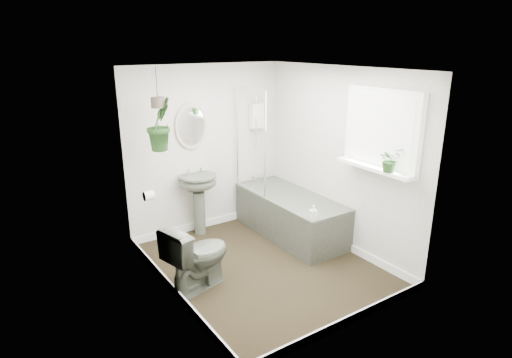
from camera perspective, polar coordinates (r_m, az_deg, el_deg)
floor at (r=5.26m, az=0.92°, el=-11.49°), size 2.30×2.80×0.02m
ceiling at (r=4.60m, az=1.07°, el=14.64°), size 2.30×2.80×0.02m
wall_back at (r=5.97m, az=-6.72°, el=3.99°), size 2.30×0.02×2.30m
wall_front at (r=3.79m, az=13.20°, el=-4.55°), size 2.30×0.02×2.30m
wall_left at (r=4.28m, az=-11.91°, el=-1.86°), size 0.02×2.80×2.30m
wall_right at (r=5.52m, az=10.97°, el=2.63°), size 0.02×2.80×2.30m
skirting at (r=5.23m, az=0.93°, el=-10.92°), size 2.30×2.80×0.10m
bathtub at (r=5.92m, az=4.59°, el=-4.84°), size 0.72×1.72×0.58m
bath_screen at (r=5.82m, az=-0.73°, el=5.05°), size 0.04×0.72×1.40m
shower_box at (r=6.23m, az=0.07°, el=8.43°), size 0.20×0.10×0.35m
oval_mirror at (r=5.77m, az=-8.60°, el=6.98°), size 0.46×0.03×0.62m
wall_sconce at (r=5.63m, az=-12.20°, el=5.47°), size 0.04×0.04×0.22m
toilet_roll_holder at (r=5.01m, az=-14.12°, el=-2.16°), size 0.11×0.11×0.11m
window_recess at (r=4.90m, az=16.46°, el=6.33°), size 0.08×1.00×0.90m
window_sill at (r=4.94m, az=15.51°, el=1.48°), size 0.18×1.00×0.04m
window_blinds at (r=4.86m, az=16.11°, el=6.28°), size 0.01×0.86×0.76m
toilet at (r=4.70m, az=-7.77°, el=-10.07°), size 0.82×0.60×0.75m
pedestal_sink at (r=5.95m, az=-7.59°, el=-3.38°), size 0.56×0.50×0.86m
sill_plant at (r=4.72m, az=17.43°, el=2.47°), size 0.26×0.24×0.26m
hanging_plant at (r=5.13m, az=-12.76°, el=7.16°), size 0.43×0.44×0.62m
soap_bottle at (r=5.05m, az=7.64°, el=-4.43°), size 0.10×0.10×0.18m
hanging_pot at (r=5.10m, az=-12.95°, el=9.91°), size 0.16×0.16×0.12m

